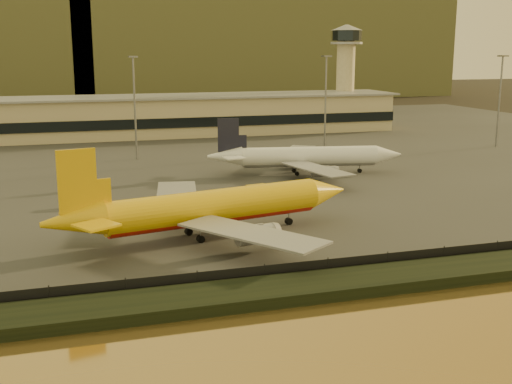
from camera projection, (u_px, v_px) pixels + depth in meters
ground at (277, 248)px, 89.00m from camera, size 900.00×900.00×0.00m
embankment at (325, 286)px, 72.97m from camera, size 320.00×7.00×1.40m
tarmac at (167, 149)px, 177.72m from camera, size 320.00×220.00×0.20m
perimeter_fence at (312, 269)px, 76.58m from camera, size 300.00×0.05×2.20m
terminal_building at (105, 118)px, 200.80m from camera, size 202.00×25.00×12.60m
control_tower at (346, 65)px, 226.59m from camera, size 11.20×11.20×35.50m
apron_light_masts at (238, 96)px, 159.93m from camera, size 152.20×12.20×25.40m
distant_hills at (68, 43)px, 393.90m from camera, size 470.00×160.00×70.00m
dhl_cargo_jet at (210, 208)px, 93.20m from camera, size 47.72×45.99×14.33m
white_narrowbody_jet at (306, 157)px, 140.99m from camera, size 43.31×41.74×12.48m
gse_vehicle_yellow at (257, 189)px, 121.80m from camera, size 4.11×2.41×1.74m
gse_vehicle_white at (82, 202)px, 111.33m from camera, size 4.14×2.11×1.81m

